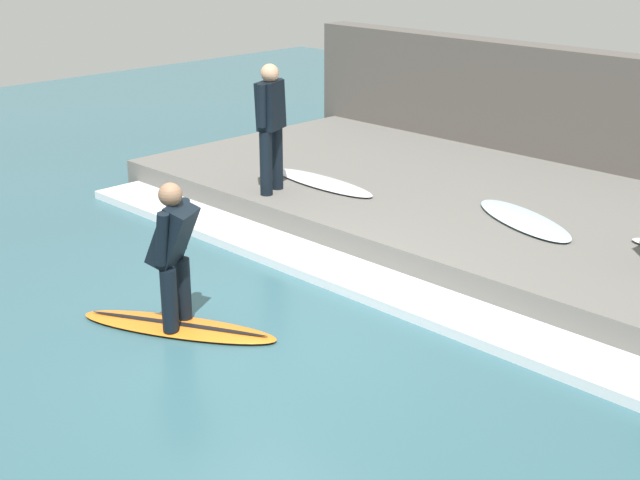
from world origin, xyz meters
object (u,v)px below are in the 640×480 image
(surfboard_waiting_far, at_px, (323,182))
(surfer_riding, at_px, (173,248))
(surfboard_spare, at_px, (524,220))
(surfer_waiting_far, at_px, (271,121))
(surfboard_riding, at_px, (178,327))

(surfboard_waiting_far, bearing_deg, surfer_riding, -155.82)
(surfboard_waiting_far, height_order, surfboard_spare, same)
(surfer_waiting_far, bearing_deg, surfboard_spare, -67.05)
(surfboard_riding, relative_size, surfer_riding, 1.42)
(surfer_riding, xyz_separation_m, surfboard_spare, (4.19, -1.16, -0.45))
(surfer_riding, bearing_deg, surfer_waiting_far, 32.62)
(surfboard_riding, distance_m, surfer_waiting_far, 3.68)
(surfer_riding, relative_size, surfboard_spare, 0.80)
(surfer_waiting_far, relative_size, surfboard_waiting_far, 0.91)
(surfer_riding, height_order, surfboard_waiting_far, surfer_riding)
(surfer_riding, relative_size, surfboard_waiting_far, 0.78)
(surfboard_riding, bearing_deg, surfboard_waiting_far, 24.18)
(surfer_waiting_far, xyz_separation_m, surfboard_waiting_far, (0.70, -0.24, -0.91))
(surfer_riding, bearing_deg, surfboard_waiting_far, 24.18)
(surfboard_riding, xyz_separation_m, surfboard_spare, (4.19, -1.16, 0.37))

